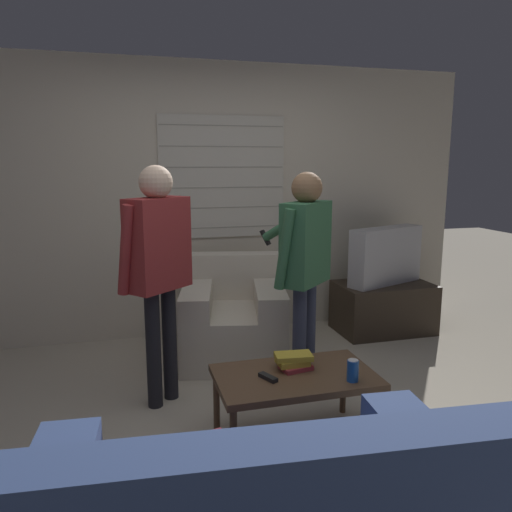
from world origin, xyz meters
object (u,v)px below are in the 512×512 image
Objects in this scene: armchair_beige at (233,318)px; spare_remote at (268,377)px; person_left_standing at (157,256)px; tv at (385,256)px; book_stack at (294,361)px; coffee_table at (295,381)px; person_right_standing at (304,253)px; soda_can at (353,370)px.

spare_remote is at bearing 97.33° from armchair_beige.
person_left_standing reaches higher than armchair_beige.
tv reaches higher than spare_remote.
person_left_standing is at bearing 139.11° from book_stack.
person_left_standing is (-0.67, -0.70, 0.70)m from armchair_beige.
armchair_beige is 1.41m from coffee_table.
person_left_standing reaches higher than person_right_standing.
spare_remote is (-0.46, 0.15, -0.05)m from soda_can.
coffee_table is at bearing -102.65° from book_stack.
book_stack is 0.36m from soda_can.
armchair_beige reaches higher than book_stack.
spare_remote reaches higher than coffee_table.
armchair_beige is at bearing 101.90° from soda_can.
coffee_table is 6.92× the size of spare_remote.
book_stack is at bearing 25.44° from tv.
soda_can reaches higher than coffee_table.
coffee_table is at bearing 148.29° from soda_can.
armchair_beige is 0.68× the size of person_right_standing.
person_right_standing reaches higher than soda_can.
soda_can is at bearing 114.11° from armchair_beige.
tv is 2.20m from soda_can.
person_left_standing is at bearing 58.55° from armchair_beige.
person_left_standing is at bearing 1.59° from tv.
armchair_beige is 4.58× the size of book_stack.
person_right_standing is at bearing 87.92° from soda_can.
soda_can is 0.48m from spare_remote.
person_left_standing is at bearing 135.39° from coffee_table.
book_stack is (0.02, 0.07, 0.09)m from coffee_table.
soda_can is (-0.03, -0.88, -0.52)m from person_right_standing.
tv is (1.50, 1.64, 0.38)m from coffee_table.
tv is 0.52× the size of person_left_standing.
armchair_beige is 1.15× the size of coffee_table.
person_left_standing is 12.89× the size of soda_can.
person_left_standing reaches higher than coffee_table.
soda_can is (0.27, -0.25, 0.01)m from book_stack.
coffee_table is 0.35m from soda_can.
coffee_table is 0.99m from person_right_standing.
person_right_standing is 12.51× the size of soda_can.
spare_remote is at bearing 23.77° from tv.
coffee_table is (0.05, -1.41, 0.05)m from armchair_beige.
armchair_beige is at bearing 60.36° from spare_remote.
tv is at bearing 46.45° from book_stack.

